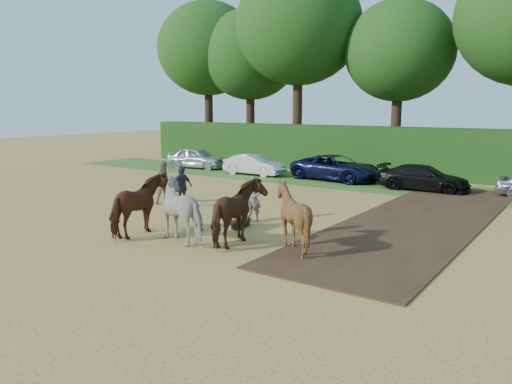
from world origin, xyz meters
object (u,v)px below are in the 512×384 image
(parked_cars, at_px, (509,183))
(spectator_near, at_px, (165,183))
(plough_team, at_px, (214,211))
(spectator_far, at_px, (182,187))

(parked_cars, bearing_deg, spectator_near, -139.82)
(plough_team, relative_size, parked_cars, 0.16)
(plough_team, bearing_deg, parked_cars, 65.33)
(spectator_far, bearing_deg, spectator_near, 96.33)
(parked_cars, bearing_deg, plough_team, -114.67)
(spectator_near, distance_m, parked_cars, 15.94)
(spectator_far, distance_m, parked_cars, 15.18)
(spectator_far, bearing_deg, plough_team, -115.16)
(spectator_far, height_order, plough_team, plough_team)
(parked_cars, bearing_deg, spectator_far, -136.79)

